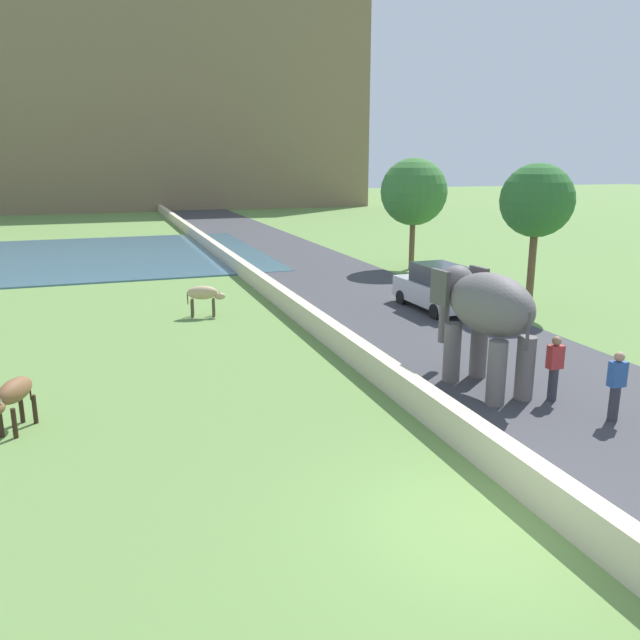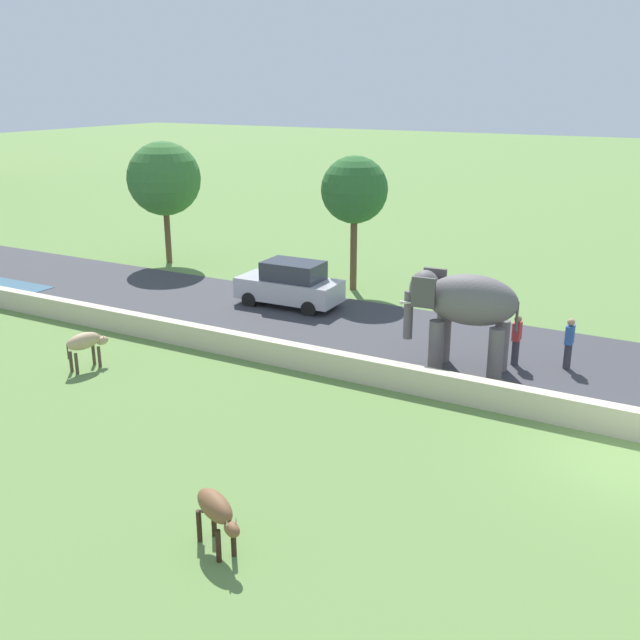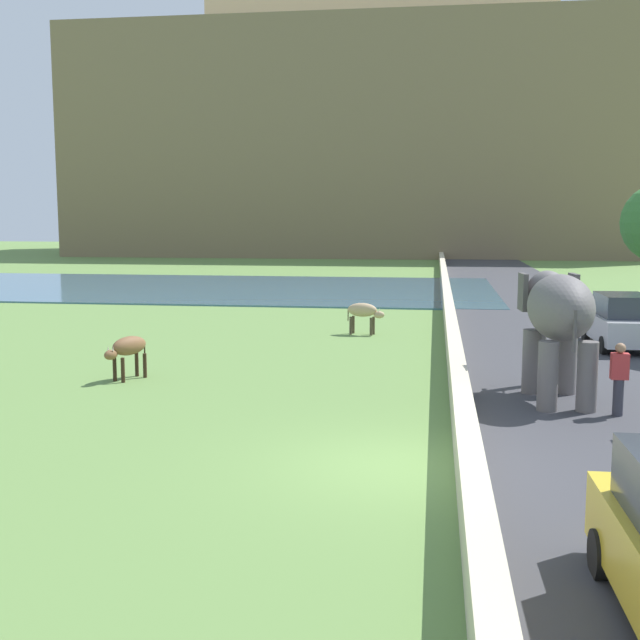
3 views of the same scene
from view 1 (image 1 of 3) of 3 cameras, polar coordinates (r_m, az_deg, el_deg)
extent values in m
plane|color=#608442|center=(10.95, 14.14, -17.24)|extent=(220.00, 220.00, 0.00)
cube|color=#38383D|center=(30.10, 1.37, 3.49)|extent=(7.00, 120.00, 0.06)
cube|color=beige|center=(27.04, -4.70, 2.96)|extent=(0.40, 110.00, 0.75)
cube|color=#7F6B4C|center=(86.73, -20.50, 17.48)|extent=(64.00, 28.00, 23.66)
ellipsoid|color=#605B5B|center=(15.89, 15.04, 1.37)|extent=(1.62, 2.81, 1.50)
cylinder|color=#605B5B|center=(16.68, 11.72, -2.95)|extent=(0.44, 0.44, 1.60)
cylinder|color=#605B5B|center=(17.17, 14.01, -2.58)|extent=(0.44, 0.44, 1.60)
cylinder|color=#605B5B|center=(15.36, 15.51, -4.68)|extent=(0.44, 0.44, 1.60)
cylinder|color=#605B5B|center=(15.89, 17.87, -4.22)|extent=(0.44, 0.44, 1.60)
ellipsoid|color=#605B5B|center=(16.95, 12.10, 2.98)|extent=(1.07, 0.98, 1.10)
cube|color=#484444|center=(16.49, 10.69, 2.87)|extent=(0.18, 0.71, 0.90)
cube|color=#484444|center=(17.19, 13.99, 3.16)|extent=(0.18, 0.71, 0.90)
cylinder|color=#605B5B|center=(17.51, 11.05, 0.42)|extent=(0.28, 0.28, 1.50)
cone|color=silver|center=(17.24, 10.65, 1.75)|extent=(0.17, 0.57, 0.17)
cone|color=silver|center=(17.49, 11.84, 1.87)|extent=(0.17, 0.57, 0.17)
cylinder|color=#484444|center=(15.00, 18.10, -0.98)|extent=(0.08, 0.08, 0.90)
cylinder|color=#33333D|center=(16.16, 20.09, -5.51)|extent=(0.22, 0.22, 0.85)
cube|color=#B73333|center=(15.94, 20.30, -3.12)|extent=(0.36, 0.22, 0.56)
sphere|color=#997051|center=(15.84, 20.42, -1.77)|extent=(0.22, 0.22, 0.22)
cylinder|color=#33333D|center=(15.44, 24.79, -6.88)|extent=(0.22, 0.22, 0.85)
cube|color=#2D569E|center=(15.22, 25.07, -4.40)|extent=(0.36, 0.22, 0.56)
sphere|color=tan|center=(15.11, 25.22, -2.99)|extent=(0.22, 0.22, 0.22)
cube|color=#B7B7BC|center=(24.60, 10.38, 2.41)|extent=(1.80, 4.04, 0.80)
cube|color=#2D333D|center=(24.29, 10.70, 4.05)|extent=(1.50, 2.23, 0.70)
cylinder|color=black|center=(25.40, 7.28, 1.98)|extent=(0.19, 0.60, 0.60)
cylinder|color=black|center=(26.18, 10.41, 2.23)|extent=(0.19, 0.60, 0.60)
cylinder|color=black|center=(23.19, 10.25, 0.69)|extent=(0.19, 0.60, 0.60)
cylinder|color=black|center=(24.04, 13.57, 1.00)|extent=(0.19, 0.60, 0.60)
ellipsoid|color=tan|center=(23.64, -10.49, 2.43)|extent=(1.17, 0.66, 0.50)
cylinder|color=#493D2C|center=(23.89, -9.48, 1.18)|extent=(0.10, 0.10, 0.65)
cylinder|color=#493D2C|center=(23.59, -9.51, 1.01)|extent=(0.10, 0.10, 0.65)
cylinder|color=#493D2C|center=(23.94, -11.32, 1.12)|extent=(0.10, 0.10, 0.65)
cylinder|color=#493D2C|center=(23.64, -11.38, 0.96)|extent=(0.10, 0.10, 0.65)
ellipsoid|color=tan|center=(23.64, -8.94, 2.12)|extent=(0.44, 0.32, 0.26)
cone|color=beige|center=(23.69, -8.95, 2.57)|extent=(0.04, 0.04, 0.12)
cone|color=beige|center=(23.51, -8.96, 2.48)|extent=(0.04, 0.04, 0.12)
cylinder|color=#493D2C|center=(23.72, -11.76, 1.91)|extent=(0.04, 0.04, 0.45)
ellipsoid|color=brown|center=(14.97, -25.63, -5.69)|extent=(0.87, 1.18, 0.50)
cylinder|color=#302014|center=(14.78, -25.66, -8.33)|extent=(0.10, 0.10, 0.65)
cylinder|color=#302014|center=(14.94, -26.67, -8.20)|extent=(0.10, 0.10, 0.65)
cylinder|color=#302014|center=(15.39, -24.16, -7.29)|extent=(0.10, 0.10, 0.65)
cylinder|color=#302014|center=(15.54, -25.14, -7.19)|extent=(0.10, 0.10, 0.65)
cone|color=beige|center=(14.42, -26.64, -6.46)|extent=(0.04, 0.04, 0.12)
cylinder|color=#302014|center=(15.46, -24.50, -5.74)|extent=(0.04, 0.04, 0.45)
cylinder|color=brown|center=(33.81, 8.23, 6.89)|extent=(0.28, 0.28, 2.80)
sphere|color=#387033|center=(33.59, 8.39, 11.28)|extent=(3.42, 3.42, 3.42)
cylinder|color=brown|center=(25.45, 18.38, 4.38)|extent=(0.28, 0.28, 3.20)
sphere|color=#2D662D|center=(25.18, 18.84, 10.10)|extent=(2.71, 2.71, 2.71)
camera|label=2|loc=(13.34, -81.40, 13.78)|focal=41.27mm
camera|label=3|loc=(8.36, 111.60, -14.80)|focal=44.80mm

